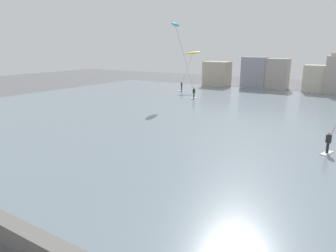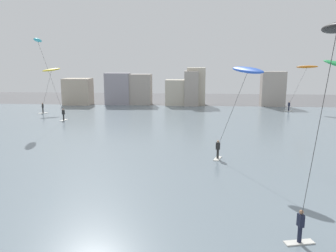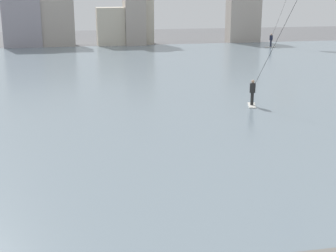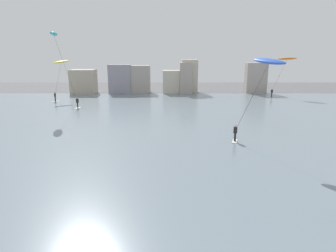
# 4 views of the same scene
# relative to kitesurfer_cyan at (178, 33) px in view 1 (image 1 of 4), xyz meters

# --- Properties ---
(water_bay) EXTENTS (84.00, 52.00, 0.10)m
(water_bay) POSITION_rel_kitesurfer_cyan_xyz_m (17.33, -6.66, -9.69)
(water_bay) COLOR slate
(water_bay) RESTS_ON ground
(far_shore_buildings) EXTENTS (40.49, 4.89, 6.93)m
(far_shore_buildings) POSITION_rel_kitesurfer_cyan_xyz_m (13.11, 20.43, -6.81)
(far_shore_buildings) COLOR #B7A893
(far_shore_buildings) RESTS_ON ground
(kitesurfer_cyan) EXTENTS (2.86, 5.32, 11.09)m
(kitesurfer_cyan) POSITION_rel_kitesurfer_cyan_xyz_m (0.00, 0.00, 0.00)
(kitesurfer_cyan) COLOR silver
(kitesurfer_cyan) RESTS_ON water_bay
(kitesurfer_yellow) EXTENTS (2.89, 4.89, 7.04)m
(kitesurfer_yellow) POSITION_rel_kitesurfer_cyan_xyz_m (-3.75, 11.29, -3.60)
(kitesurfer_yellow) COLOR silver
(kitesurfer_yellow) RESTS_ON water_bay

